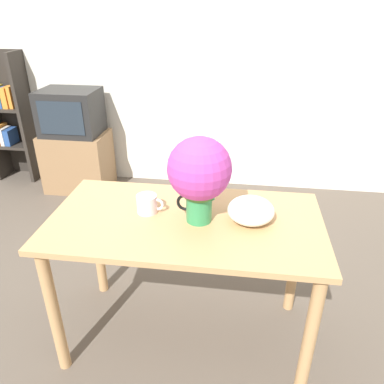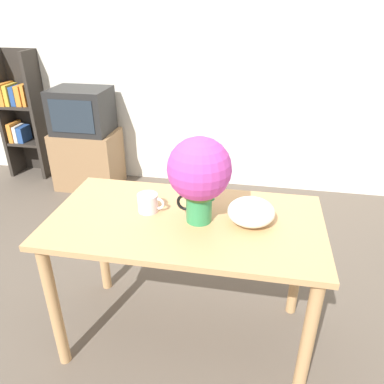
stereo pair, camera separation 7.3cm
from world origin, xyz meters
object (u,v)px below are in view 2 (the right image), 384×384
flower_vase (199,174)px  white_bowl (251,212)px  coffee_mug (148,203)px  tv_set (82,111)px

flower_vase → white_bowl: bearing=5.4°
coffee_mug → tv_set: tv_set is taller
flower_vase → coffee_mug: 0.33m
tv_set → white_bowl: bearing=-45.7°
flower_vase → white_bowl: flower_vase is taller
coffee_mug → white_bowl: bearing=-2.0°
flower_vase → tv_set: size_ratio=0.78×
flower_vase → coffee_mug: bearing=171.0°
white_bowl → tv_set: size_ratio=0.42×
flower_vase → white_bowl: 0.31m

